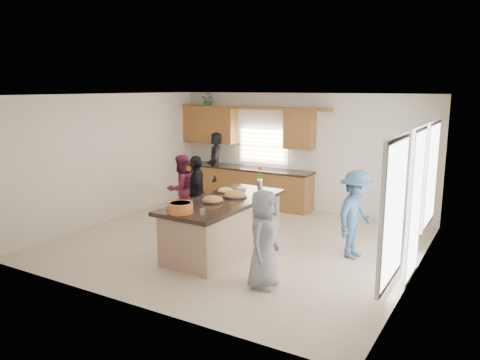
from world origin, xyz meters
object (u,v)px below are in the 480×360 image
Objects in this scene: woman_left_back at (215,167)px; woman_left_front at (197,193)px; woman_right_front at (264,239)px; woman_right_back at (356,214)px; woman_left_mid at (181,189)px; island at (224,226)px; salad_bowl at (180,207)px.

woman_left_back is 2.49m from woman_left_front.
woman_right_back is at bearing -29.49° from woman_right_front.
woman_left_mid is 0.96× the size of woman_right_back.
island is 1.83× the size of woman_right_front.
woman_left_mid is 3.98m from woman_right_back.
woman_right_front is (2.55, -1.87, -0.04)m from woman_left_front.
salad_bowl is at bearing -95.04° from island.
woman_left_back reaches higher than woman_left_mid.
island is 1.82× the size of woman_left_mid.
woman_left_mid is 0.67m from woman_left_front.
woman_right_front is (3.16, -2.14, -0.00)m from woman_left_mid.
woman_left_back is 1.21× the size of woman_right_front.
woman_left_front is at bearing -8.23° from woman_left_back.
woman_left_back is 1.16× the size of woman_right_back.
woman_left_front reaches higher than woman_left_mid.
salad_bowl is 3.02m from woman_right_back.
salad_bowl is 0.26× the size of woman_left_front.
woman_right_front is at bearing 165.43° from woman_right_back.
woman_left_front reaches higher than woman_right_front.
woman_left_mid reaches higher than woman_right_front.
woman_left_mid is at bearing -20.87° from woman_left_back.
woman_right_back is at bearing 22.18° from island.
woman_right_back is (2.28, 1.95, -0.27)m from salad_bowl.
woman_right_front is (-0.81, -1.89, -0.03)m from woman_right_back.
woman_right_front reaches higher than salad_bowl.
woman_left_mid is at bearing -152.41° from woman_left_front.
woman_right_front is at bearing 67.74° from woman_left_mid.
woman_right_front is at bearing 8.31° from woman_left_back.
salad_bowl is 1.50m from woman_right_front.
island is at bearing 3.11° from woman_left_back.
salad_bowl is 0.27× the size of woman_left_mid.
woman_left_mid is (-1.81, 1.10, 0.30)m from island.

